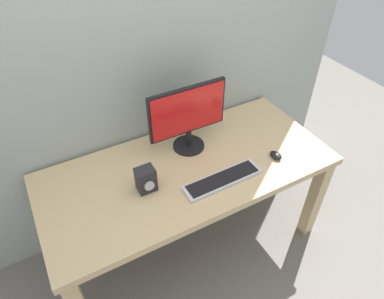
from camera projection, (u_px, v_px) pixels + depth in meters
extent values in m
plane|color=slate|center=(189.00, 240.00, 2.44)|extent=(6.00, 6.00, 0.00)
cube|color=#9EA8A3|center=(147.00, 5.00, 1.73)|extent=(2.75, 0.04, 3.00)
cube|color=tan|center=(188.00, 169.00, 1.98)|extent=(1.68, 0.76, 0.04)
cube|color=tan|center=(315.00, 198.00, 2.28)|extent=(0.08, 0.08, 0.68)
cube|color=tan|center=(54.00, 221.00, 2.14)|extent=(0.08, 0.08, 0.68)
cube|color=tan|center=(256.00, 143.00, 2.71)|extent=(0.08, 0.08, 0.68)
cylinder|color=black|center=(189.00, 145.00, 2.09)|extent=(0.19, 0.19, 0.02)
cylinder|color=black|center=(189.00, 138.00, 2.05)|extent=(0.04, 0.04, 0.11)
cube|color=black|center=(187.00, 110.00, 1.94)|extent=(0.48, 0.02, 0.30)
cube|color=red|center=(189.00, 112.00, 1.93)|extent=(0.45, 0.01, 0.27)
cube|color=silver|center=(222.00, 180.00, 1.87)|extent=(0.46, 0.12, 0.02)
cube|color=black|center=(223.00, 178.00, 1.87)|extent=(0.42, 0.10, 0.00)
ellipsoid|color=black|center=(276.00, 155.00, 2.01)|extent=(0.06, 0.09, 0.04)
cube|color=#232328|center=(146.00, 179.00, 1.79)|extent=(0.10, 0.08, 0.14)
cylinder|color=silver|center=(149.00, 186.00, 1.76)|extent=(0.05, 0.01, 0.05)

